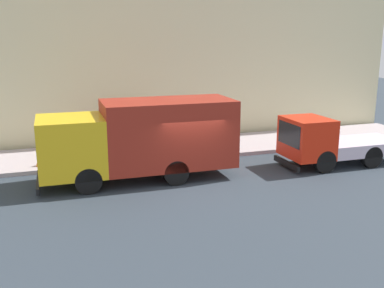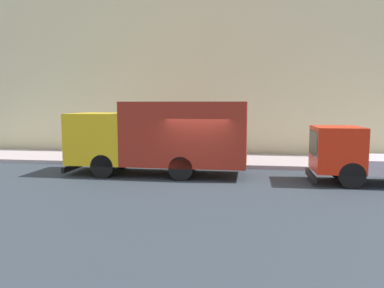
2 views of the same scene
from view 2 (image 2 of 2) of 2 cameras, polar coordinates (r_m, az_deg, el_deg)
ground at (r=15.03m, az=0.94°, el=-5.66°), size 80.00×80.00×0.00m
sidewalk at (r=19.96m, az=2.84°, el=-2.43°), size 4.12×30.00×0.18m
building_facade at (r=22.45m, az=3.58°, el=13.14°), size 0.50×30.00×11.59m
large_utility_truck at (r=16.12m, az=-4.77°, el=1.37°), size 2.64×7.78×3.18m
small_flatbed_truck at (r=15.81m, az=25.39°, el=-1.81°), size 2.17×5.64×2.21m
pedestrian_walking at (r=20.73m, az=-0.48°, el=0.66°), size 0.45×0.45×1.68m
pedestrian_standing at (r=21.34m, az=-5.41°, el=0.82°), size 0.46×0.46×1.73m
pedestrian_third at (r=21.09m, az=-1.37°, el=0.71°), size 0.55×0.55×1.69m
traffic_cone_orange at (r=19.97m, az=-13.97°, el=-1.40°), size 0.46×0.46×0.66m
street_sign_post at (r=18.55m, az=-5.79°, el=1.63°), size 0.44×0.08×2.42m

